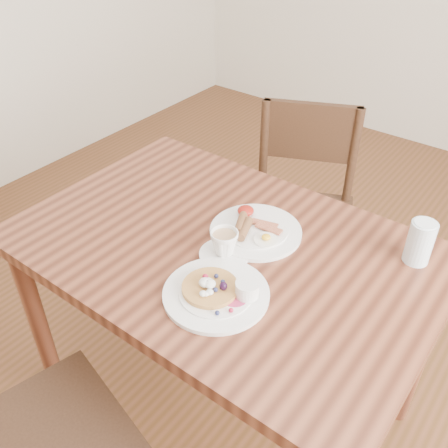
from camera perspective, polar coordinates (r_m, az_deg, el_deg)
name	(u,v)px	position (r m, az deg, el deg)	size (l,w,h in m)	color
ground	(224,399)	(1.98, 0.00, -19.42)	(5.00, 5.00, 0.00)	#523217
dining_table	(224,270)	(1.49, 0.00, -5.23)	(1.20, 0.80, 0.75)	brown
chair_far	(301,206)	(2.06, 8.76, 2.06)	(0.56, 0.56, 0.88)	#382214
pancake_plate	(218,292)	(1.26, -0.66, -7.73)	(0.27, 0.27, 0.06)	white
breakfast_plate	(254,229)	(1.46, 3.49, -0.63)	(0.27, 0.27, 0.04)	white
teacup_saucer	(224,245)	(1.36, 0.03, -2.47)	(0.14, 0.14, 0.08)	white
water_glass	(420,242)	(1.43, 21.49, -1.96)	(0.07, 0.07, 0.12)	silver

